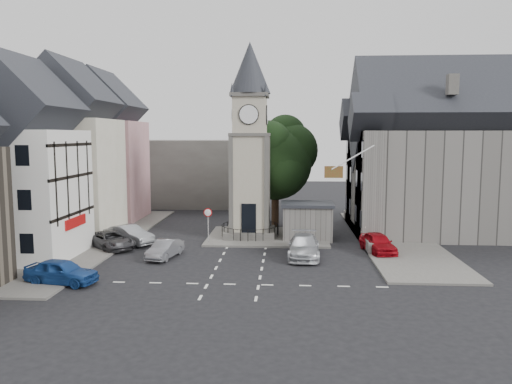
# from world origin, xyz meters

# --- Properties ---
(ground) EXTENTS (120.00, 120.00, 0.00)m
(ground) POSITION_xyz_m (0.00, 0.00, 0.00)
(ground) COLOR black
(ground) RESTS_ON ground
(pavement_west) EXTENTS (6.00, 30.00, 0.14)m
(pavement_west) POSITION_xyz_m (-12.50, 6.00, 0.07)
(pavement_west) COLOR #595651
(pavement_west) RESTS_ON ground
(pavement_east) EXTENTS (6.00, 26.00, 0.14)m
(pavement_east) POSITION_xyz_m (12.00, 8.00, 0.07)
(pavement_east) COLOR #595651
(pavement_east) RESTS_ON ground
(central_island) EXTENTS (10.00, 8.00, 0.16)m
(central_island) POSITION_xyz_m (1.50, 8.00, 0.08)
(central_island) COLOR #595651
(central_island) RESTS_ON ground
(road_markings) EXTENTS (20.00, 8.00, 0.01)m
(road_markings) POSITION_xyz_m (0.00, -5.50, 0.01)
(road_markings) COLOR silver
(road_markings) RESTS_ON ground
(clock_tower) EXTENTS (4.86, 4.86, 16.25)m
(clock_tower) POSITION_xyz_m (0.00, 7.99, 8.12)
(clock_tower) COLOR #4C4944
(clock_tower) RESTS_ON ground
(stone_shelter) EXTENTS (4.30, 3.30, 3.08)m
(stone_shelter) POSITION_xyz_m (4.80, 7.50, 1.55)
(stone_shelter) COLOR #605D58
(stone_shelter) RESTS_ON ground
(town_tree) EXTENTS (7.20, 7.20, 10.80)m
(town_tree) POSITION_xyz_m (2.00, 13.00, 6.97)
(town_tree) COLOR black
(town_tree) RESTS_ON ground
(warning_sign_post) EXTENTS (0.70, 0.19, 2.85)m
(warning_sign_post) POSITION_xyz_m (-3.20, 5.43, 2.03)
(warning_sign_post) COLOR black
(warning_sign_post) RESTS_ON ground
(terrace_pink) EXTENTS (8.10, 7.60, 12.80)m
(terrace_pink) POSITION_xyz_m (-15.50, 16.00, 6.58)
(terrace_pink) COLOR tan
(terrace_pink) RESTS_ON ground
(terrace_cream) EXTENTS (8.10, 7.60, 12.80)m
(terrace_cream) POSITION_xyz_m (-15.50, 8.00, 6.58)
(terrace_cream) COLOR beige
(terrace_cream) RESTS_ON ground
(terrace_tudor) EXTENTS (8.10, 7.60, 12.00)m
(terrace_tudor) POSITION_xyz_m (-15.50, 0.00, 6.19)
(terrace_tudor) COLOR silver
(terrace_tudor) RESTS_ON ground
(backdrop_west) EXTENTS (20.00, 10.00, 8.00)m
(backdrop_west) POSITION_xyz_m (-12.00, 28.00, 4.00)
(backdrop_west) COLOR #4C4944
(backdrop_west) RESTS_ON ground
(east_building) EXTENTS (14.40, 11.40, 12.60)m
(east_building) POSITION_xyz_m (15.59, 11.00, 6.26)
(east_building) COLOR #605D58
(east_building) RESTS_ON ground
(east_boundary_wall) EXTENTS (0.40, 16.00, 0.90)m
(east_boundary_wall) POSITION_xyz_m (9.20, 10.00, 0.45)
(east_boundary_wall) COLOR #605D58
(east_boundary_wall) RESTS_ON ground
(flagpole) EXTENTS (3.68, 0.10, 2.74)m
(flagpole) POSITION_xyz_m (8.00, 4.00, 7.00)
(flagpole) COLOR white
(flagpole) RESTS_ON ground
(car_west_blue) EXTENTS (4.56, 2.50, 1.47)m
(car_west_blue) POSITION_xyz_m (-10.03, -6.00, 0.74)
(car_west_blue) COLOR navy
(car_west_blue) RESTS_ON ground
(car_west_silver) EXTENTS (4.72, 3.79, 1.51)m
(car_west_silver) POSITION_xyz_m (-9.42, 4.68, 0.75)
(car_west_silver) COLOR gray
(car_west_silver) RESTS_ON ground
(car_west_grey) EXTENTS (4.95, 4.93, 1.33)m
(car_west_grey) POSITION_xyz_m (-10.37, 3.05, 0.66)
(car_west_grey) COLOR #343437
(car_west_grey) RESTS_ON ground
(car_island_silver) EXTENTS (2.09, 4.06, 1.27)m
(car_island_silver) POSITION_xyz_m (-5.50, 0.50, 0.64)
(car_island_silver) COLOR gray
(car_island_silver) RESTS_ON ground
(car_island_east) EXTENTS (2.40, 5.46, 1.56)m
(car_island_east) POSITION_xyz_m (4.34, 1.34, 0.78)
(car_island_east) COLOR #B3B6BC
(car_island_east) RESTS_ON ground
(car_east_red) EXTENTS (2.52, 4.61, 1.49)m
(car_east_red) POSITION_xyz_m (9.84, 3.00, 0.74)
(car_east_red) COLOR #9F0812
(car_east_red) RESTS_ON ground
(pedestrian) EXTENTS (0.60, 0.41, 1.57)m
(pedestrian) POSITION_xyz_m (9.23, 5.47, 0.79)
(pedestrian) COLOR beige
(pedestrian) RESTS_ON ground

